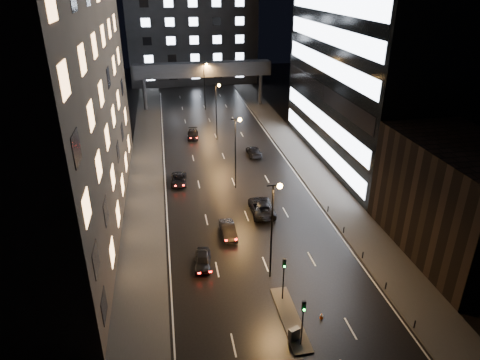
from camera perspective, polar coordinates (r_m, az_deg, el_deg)
The scene contains 24 objects.
ground at distance 70.87m, azimuth -2.24°, elevation 3.22°, with size 160.00×160.00×0.00m, color black.
sidewalk_left at distance 65.76m, azimuth -12.44°, elevation 0.85°, with size 5.00×110.00×0.15m, color #383533.
sidewalk_right at distance 69.10m, azimuth 8.69°, elevation 2.40°, with size 5.00×110.00×0.15m, color #383533.
building_left at distance 51.27m, azimuth -26.46°, elevation 15.34°, with size 15.00×48.00×40.00m, color #2D2319.
building_right_low at distance 49.28m, azimuth 27.14°, elevation -2.50°, with size 10.00×18.00×12.00m, color black.
building_right_glass at distance 69.98m, azimuth 20.13°, elevation 20.53°, with size 20.00×36.00×45.00m, color black.
building_far at distance 124.16m, azimuth -6.42°, elevation 18.68°, with size 34.00×14.00×25.00m, color #333335.
skybridge at distance 97.19m, azimuth -4.96°, elevation 14.41°, with size 30.00×3.00×10.00m.
median_island at distance 39.08m, azimuth 6.69°, elevation -17.84°, with size 1.60×8.00×0.15m, color #383533.
traffic_signal_near at distance 38.94m, azimuth 5.86°, elevation -12.15°, with size 0.28×0.34×4.40m.
traffic_signal_far at distance 34.96m, azimuth 8.40°, elevation -17.50°, with size 0.28×0.34×4.40m.
bollard_row at distance 45.32m, azimuth 17.38°, elevation -11.42°, with size 0.12×25.12×0.90m.
streetlight_near at distance 39.80m, azimuth 4.52°, elevation -5.26°, with size 1.45×0.50×10.15m.
streetlight_mid_a at distance 57.48m, azimuth -0.46°, elevation 4.79°, with size 1.45×0.50×10.15m.
streetlight_mid_b at distance 76.32m, azimuth -3.08°, elevation 9.99°, with size 1.45×0.50×10.15m.
streetlight_far at distance 95.63m, azimuth -4.69°, elevation 13.11°, with size 1.45×0.50×10.15m.
car_away_a at distance 44.45m, azimuth -5.00°, elevation -10.59°, with size 1.62×4.03×1.37m, color black.
car_away_b at distance 49.01m, azimuth -1.59°, elevation -6.68°, with size 1.51×4.32×1.42m, color black.
car_away_c at distance 61.55m, azimuth -8.18°, elevation 0.05°, with size 2.15×4.67×1.30m, color black.
car_away_d at distance 79.27m, azimuth -6.30°, elevation 6.07°, with size 1.93×4.74×1.38m, color black.
car_toward_a at distance 53.55m, azimuth 2.89°, elevation -3.58°, with size 2.71×5.88×1.63m, color black.
car_toward_b at distance 70.84m, azimuth 1.86°, elevation 3.84°, with size 2.00×4.93×1.43m, color black.
utility_cabinet at distance 36.91m, azimuth 7.23°, elevation -19.70°, with size 0.90×0.45×1.13m, color #505153.
cone_b at distance 39.41m, azimuth 10.82°, elevation -17.35°, with size 0.33×0.33×0.55m, color #F2520C.
Camera 1 is at (-9.02, -25.01, 26.75)m, focal length 32.00 mm.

